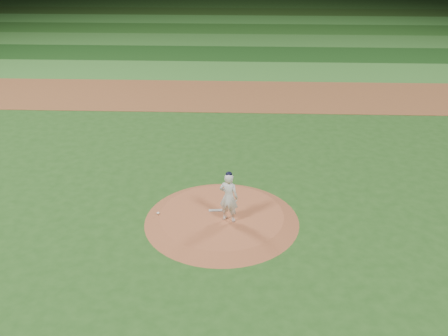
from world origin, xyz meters
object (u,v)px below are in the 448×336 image
object	(u,v)px
pitchers_mound	(222,218)
rosin_bag	(158,213)
pitcher_on_mound	(229,197)
pitching_rubber	(216,210)

from	to	relation	value
pitchers_mound	rosin_bag	world-z (taller)	rosin_bag
rosin_bag	pitcher_on_mound	bearing A→B (deg)	-7.08
rosin_bag	pitching_rubber	bearing A→B (deg)	8.06
pitchers_mound	pitcher_on_mound	size ratio (longest dim) A/B	2.92
pitchers_mound	pitcher_on_mound	world-z (taller)	pitcher_on_mound
pitching_rubber	rosin_bag	world-z (taller)	rosin_bag
pitchers_mound	pitcher_on_mound	xyz separation A→B (m)	(0.25, -0.34, 1.05)
pitcher_on_mound	rosin_bag	bearing A→B (deg)	172.92
pitchers_mound	rosin_bag	xyz separation A→B (m)	(-2.27, -0.03, 0.16)
pitching_rubber	rosin_bag	xyz separation A→B (m)	(-2.05, -0.29, 0.02)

